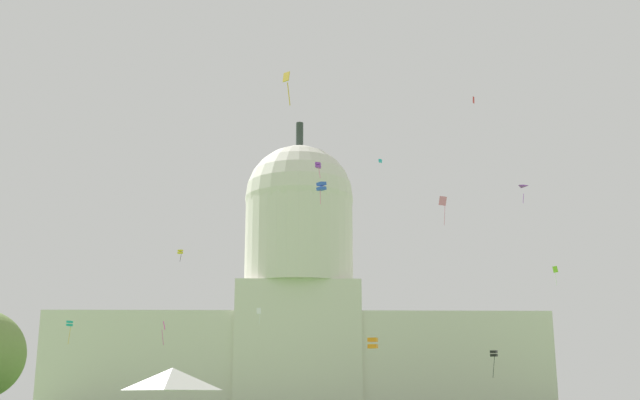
# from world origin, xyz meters

# --- Properties ---
(capitol_building) EXTENTS (113.34, 26.15, 69.08)m
(capitol_building) POSITION_xyz_m (0.34, 157.67, 22.75)
(capitol_building) COLOR silver
(capitol_building) RESTS_ON ground_plane
(event_tent) EXTENTS (7.13, 5.52, 5.64)m
(event_tent) POSITION_xyz_m (-11.06, 50.78, 2.86)
(event_tent) COLOR white
(event_tent) RESTS_ON ground_plane
(kite_violet_mid) EXTENTS (0.77, 0.74, 1.98)m
(kite_violet_mid) POSITION_xyz_m (3.17, 63.69, 29.91)
(kite_violet_mid) COLOR purple
(kite_pink_mid) EXTENTS (1.22, 0.64, 4.48)m
(kite_pink_mid) POSITION_xyz_m (22.32, 86.99, 31.16)
(kite_pink_mid) COLOR pink
(kite_white_mid) EXTENTS (0.85, 0.44, 3.00)m
(kite_white_mid) POSITION_xyz_m (-6.65, 117.79, 18.07)
(kite_white_mid) COLOR white
(kite_yellow_mid) EXTENTS (1.10, 1.11, 2.51)m
(kite_yellow_mid) POSITION_xyz_m (-23.31, 129.38, 31.32)
(kite_yellow_mid) COLOR yellow
(kite_magenta_low) EXTENTS (0.61, 0.58, 3.93)m
(kite_magenta_low) POSITION_xyz_m (-21.77, 105.93, 14.15)
(kite_magenta_low) COLOR #D1339E
(kite_orange_low) EXTENTS (1.34, 1.34, 1.28)m
(kite_orange_low) POSITION_xyz_m (9.78, 68.10, 9.17)
(kite_orange_low) COLOR orange
(kite_black_low) EXTENTS (1.18, 1.19, 3.85)m
(kite_black_low) POSITION_xyz_m (28.57, 86.21, 8.90)
(kite_black_low) COLOR black
(kite_cyan_high) EXTENTS (0.90, 0.86, 0.85)m
(kite_cyan_high) POSITION_xyz_m (18.12, 136.94, 53.00)
(kite_cyan_high) COLOR #33BCDB
(kite_gold_mid) EXTENTS (0.60, 0.52, 2.72)m
(kite_gold_mid) POSITION_xyz_m (0.18, 27.62, 25.57)
(kite_gold_mid) COLOR gold
(kite_turquoise_low) EXTENTS (1.03, 1.01, 4.02)m
(kite_turquoise_low) POSITION_xyz_m (-38.78, 110.54, 15.23)
(kite_turquoise_low) COLOR teal
(kite_red_high) EXTENTS (0.43, 0.52, 1.28)m
(kite_red_high) POSITION_xyz_m (32.59, 108.09, 55.98)
(kite_red_high) COLOR red
(kite_blue_mid) EXTENTS (1.40, 1.39, 3.06)m
(kite_blue_mid) POSITION_xyz_m (3.80, 74.20, 30.16)
(kite_blue_mid) COLOR blue
(kite_lime_mid) EXTENTS (0.81, 0.40, 2.85)m
(kite_lime_mid) POSITION_xyz_m (37.88, 85.04, 20.57)
(kite_lime_mid) COLOR #8CD133
(kite_violet_mid_b) EXTENTS (1.30, 1.03, 2.04)m
(kite_violet_mid_b) POSITION_xyz_m (32.43, 80.67, 31.33)
(kite_violet_mid_b) COLOR purple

